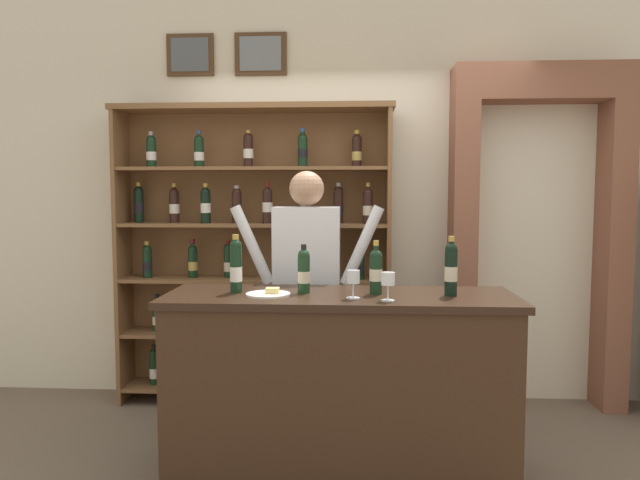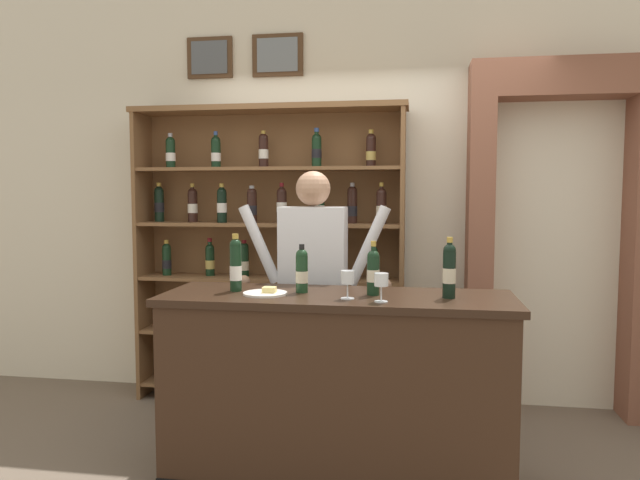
{
  "view_description": "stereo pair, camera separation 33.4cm",
  "coord_description": "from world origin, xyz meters",
  "px_view_note": "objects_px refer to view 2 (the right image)",
  "views": [
    {
      "loc": [
        0.03,
        -3.17,
        1.59
      ],
      "look_at": [
        -0.17,
        0.15,
        1.32
      ],
      "focal_mm": 33.24,
      "sensor_mm": 36.0,
      "label": 1
    },
    {
      "loc": [
        0.36,
        -3.13,
        1.59
      ],
      "look_at": [
        -0.17,
        0.15,
        1.32
      ],
      "focal_mm": 33.24,
      "sensor_mm": 36.0,
      "label": 2
    }
  ],
  "objects_px": {
    "wine_shelf": "(270,246)",
    "cheese_plate": "(266,293)",
    "tasting_counter": "(337,388)",
    "tasting_bottle_brunello": "(236,264)",
    "tasting_bottle_rosso": "(302,270)",
    "tasting_bottle_super_tuscan": "(373,271)",
    "tasting_bottle_vin_santo": "(449,270)",
    "shopkeeper": "(313,274)",
    "wine_glass_spare": "(348,279)",
    "wine_glass_left": "(381,281)"
  },
  "relations": [
    {
      "from": "wine_shelf",
      "to": "cheese_plate",
      "type": "xyz_separation_m",
      "value": [
        0.29,
        -1.26,
        -0.13
      ]
    },
    {
      "from": "wine_shelf",
      "to": "cheese_plate",
      "type": "bearing_deg",
      "value": -76.88
    },
    {
      "from": "tasting_counter",
      "to": "tasting_bottle_brunello",
      "type": "relative_size",
      "value": 5.92
    },
    {
      "from": "cheese_plate",
      "to": "wine_shelf",
      "type": "bearing_deg",
      "value": 103.12
    },
    {
      "from": "tasting_bottle_rosso",
      "to": "tasting_bottle_super_tuscan",
      "type": "height_order",
      "value": "tasting_bottle_super_tuscan"
    },
    {
      "from": "tasting_bottle_super_tuscan",
      "to": "tasting_bottle_vin_santo",
      "type": "distance_m",
      "value": 0.4
    },
    {
      "from": "tasting_bottle_super_tuscan",
      "to": "cheese_plate",
      "type": "distance_m",
      "value": 0.59
    },
    {
      "from": "wine_shelf",
      "to": "cheese_plate",
      "type": "distance_m",
      "value": 1.3
    },
    {
      "from": "tasting_counter",
      "to": "cheese_plate",
      "type": "distance_m",
      "value": 0.65
    },
    {
      "from": "wine_shelf",
      "to": "cheese_plate",
      "type": "relative_size",
      "value": 9.28
    },
    {
      "from": "tasting_counter",
      "to": "shopkeeper",
      "type": "height_order",
      "value": "shopkeeper"
    },
    {
      "from": "tasting_bottle_super_tuscan",
      "to": "tasting_bottle_vin_santo",
      "type": "relative_size",
      "value": 0.91
    },
    {
      "from": "tasting_bottle_vin_santo",
      "to": "wine_glass_spare",
      "type": "xyz_separation_m",
      "value": [
        -0.52,
        -0.11,
        -0.04
      ]
    },
    {
      "from": "cheese_plate",
      "to": "tasting_bottle_brunello",
      "type": "bearing_deg",
      "value": 156.11
    },
    {
      "from": "wine_shelf",
      "to": "tasting_counter",
      "type": "distance_m",
      "value": 1.52
    },
    {
      "from": "tasting_counter",
      "to": "tasting_bottle_vin_santo",
      "type": "height_order",
      "value": "tasting_bottle_vin_santo"
    },
    {
      "from": "cheese_plate",
      "to": "wine_glass_left",
      "type": "bearing_deg",
      "value": -10.73
    },
    {
      "from": "shopkeeper",
      "to": "tasting_counter",
      "type": "bearing_deg",
      "value": -67.84
    },
    {
      "from": "wine_shelf",
      "to": "tasting_bottle_rosso",
      "type": "height_order",
      "value": "wine_shelf"
    },
    {
      "from": "wine_shelf",
      "to": "tasting_bottle_rosso",
      "type": "xyz_separation_m",
      "value": [
        0.47,
        -1.16,
        -0.02
      ]
    },
    {
      "from": "wine_shelf",
      "to": "wine_glass_left",
      "type": "distance_m",
      "value": 1.66
    },
    {
      "from": "tasting_counter",
      "to": "wine_glass_spare",
      "type": "xyz_separation_m",
      "value": [
        0.07,
        -0.12,
        0.62
      ]
    },
    {
      "from": "tasting_bottle_super_tuscan",
      "to": "tasting_bottle_vin_santo",
      "type": "height_order",
      "value": "tasting_bottle_vin_santo"
    },
    {
      "from": "tasting_bottle_super_tuscan",
      "to": "cheese_plate",
      "type": "height_order",
      "value": "tasting_bottle_super_tuscan"
    },
    {
      "from": "tasting_bottle_brunello",
      "to": "wine_glass_spare",
      "type": "xyz_separation_m",
      "value": [
        0.64,
        -0.15,
        -0.05
      ]
    },
    {
      "from": "shopkeeper",
      "to": "tasting_bottle_super_tuscan",
      "type": "relative_size",
      "value": 5.91
    },
    {
      "from": "tasting_bottle_rosso",
      "to": "wine_glass_spare",
      "type": "distance_m",
      "value": 0.31
    },
    {
      "from": "shopkeeper",
      "to": "tasting_bottle_vin_santo",
      "type": "xyz_separation_m",
      "value": [
        0.82,
        -0.57,
        0.12
      ]
    },
    {
      "from": "shopkeeper",
      "to": "tasting_bottle_rosso",
      "type": "bearing_deg",
      "value": -86.97
    },
    {
      "from": "tasting_bottle_brunello",
      "to": "wine_glass_left",
      "type": "distance_m",
      "value": 0.85
    },
    {
      "from": "wine_glass_spare",
      "to": "wine_glass_left",
      "type": "height_order",
      "value": "wine_glass_spare"
    },
    {
      "from": "wine_glass_spare",
      "to": "cheese_plate",
      "type": "distance_m",
      "value": 0.46
    },
    {
      "from": "tasting_counter",
      "to": "tasting_bottle_super_tuscan",
      "type": "height_order",
      "value": "tasting_bottle_super_tuscan"
    },
    {
      "from": "tasting_counter",
      "to": "tasting_bottle_vin_santo",
      "type": "bearing_deg",
      "value": -1.06
    },
    {
      "from": "wine_glass_spare",
      "to": "tasting_bottle_super_tuscan",
      "type": "bearing_deg",
      "value": 49.49
    },
    {
      "from": "shopkeeper",
      "to": "tasting_bottle_brunello",
      "type": "bearing_deg",
      "value": -122.93
    },
    {
      "from": "tasting_bottle_super_tuscan",
      "to": "wine_glass_left",
      "type": "relative_size",
      "value": 1.98
    },
    {
      "from": "wine_shelf",
      "to": "tasting_bottle_brunello",
      "type": "height_order",
      "value": "wine_shelf"
    },
    {
      "from": "tasting_counter",
      "to": "tasting_bottle_rosso",
      "type": "height_order",
      "value": "tasting_bottle_rosso"
    },
    {
      "from": "tasting_counter",
      "to": "wine_glass_left",
      "type": "xyz_separation_m",
      "value": [
        0.25,
        -0.18,
        0.62
      ]
    },
    {
      "from": "tasting_bottle_brunello",
      "to": "tasting_bottle_vin_santo",
      "type": "bearing_deg",
      "value": -1.62
    },
    {
      "from": "tasting_bottle_rosso",
      "to": "shopkeeper",
      "type": "bearing_deg",
      "value": 93.03
    },
    {
      "from": "wine_shelf",
      "to": "shopkeeper",
      "type": "xyz_separation_m",
      "value": [
        0.45,
        -0.64,
        -0.11
      ]
    },
    {
      "from": "wine_shelf",
      "to": "cheese_plate",
      "type": "height_order",
      "value": "wine_shelf"
    },
    {
      "from": "wine_shelf",
      "to": "wine_glass_left",
      "type": "xyz_separation_m",
      "value": [
        0.92,
        -1.38,
        -0.04
      ]
    },
    {
      "from": "shopkeeper",
      "to": "cheese_plate",
      "type": "bearing_deg",
      "value": -103.78
    },
    {
      "from": "wine_shelf",
      "to": "wine_glass_left",
      "type": "height_order",
      "value": "wine_shelf"
    },
    {
      "from": "shopkeeper",
      "to": "wine_glass_spare",
      "type": "relative_size",
      "value": 11.6
    },
    {
      "from": "cheese_plate",
      "to": "wine_glass_spare",
      "type": "bearing_deg",
      "value": -7.6
    },
    {
      "from": "wine_glass_left",
      "to": "tasting_bottle_rosso",
      "type": "bearing_deg",
      "value": 154.21
    }
  ]
}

